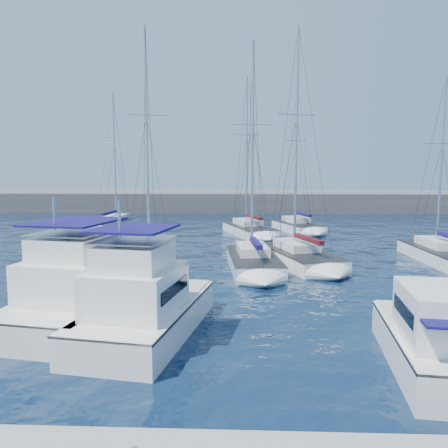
{
  "coord_description": "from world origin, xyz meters",
  "views": [
    {
      "loc": [
        2.08,
        -18.87,
        6.18
      ],
      "look_at": [
        0.97,
        8.62,
        3.0
      ],
      "focal_mm": 35.0,
      "sensor_mm": 36.0,
      "label": 1
    }
  ],
  "objects_px": {
    "sailboat_back_a": "(114,224)",
    "sailboat_mid_b": "(150,257)",
    "motor_yacht_port_inner": "(90,291)",
    "motor_yacht_stbd_inner": "(144,308)",
    "sailboat_mid_c": "(253,261)",
    "sailboat_back_b": "(249,230)",
    "sailboat_mid_e": "(442,255)",
    "sailboat_mid_d": "(299,257)",
    "sailboat_back_c": "(298,226)",
    "motor_yacht_stbd_outer": "(432,342)"
  },
  "relations": [
    {
      "from": "sailboat_back_a",
      "to": "sailboat_mid_b",
      "type": "bearing_deg",
      "value": -64.38
    },
    {
      "from": "motor_yacht_port_inner",
      "to": "motor_yacht_stbd_inner",
      "type": "bearing_deg",
      "value": -28.87
    },
    {
      "from": "motor_yacht_stbd_inner",
      "to": "motor_yacht_port_inner",
      "type": "bearing_deg",
      "value": 150.84
    },
    {
      "from": "sailboat_mid_c",
      "to": "sailboat_back_b",
      "type": "relative_size",
      "value": 0.92
    },
    {
      "from": "sailboat_mid_c",
      "to": "sailboat_mid_e",
      "type": "distance_m",
      "value": 13.73
    },
    {
      "from": "motor_yacht_port_inner",
      "to": "sailboat_mid_d",
      "type": "relative_size",
      "value": 0.65
    },
    {
      "from": "motor_yacht_stbd_inner",
      "to": "sailboat_back_c",
      "type": "height_order",
      "value": "sailboat_back_c"
    },
    {
      "from": "motor_yacht_port_inner",
      "to": "sailboat_mid_b",
      "type": "height_order",
      "value": "sailboat_mid_b"
    },
    {
      "from": "motor_yacht_port_inner",
      "to": "motor_yacht_stbd_outer",
      "type": "distance_m",
      "value": 13.42
    },
    {
      "from": "motor_yacht_port_inner",
      "to": "sailboat_back_b",
      "type": "relative_size",
      "value": 0.66
    },
    {
      "from": "sailboat_mid_d",
      "to": "sailboat_mid_e",
      "type": "relative_size",
      "value": 1.23
    },
    {
      "from": "motor_yacht_stbd_inner",
      "to": "sailboat_back_b",
      "type": "xyz_separation_m",
      "value": [
        4.46,
        28.09,
        -0.6
      ]
    },
    {
      "from": "motor_yacht_stbd_inner",
      "to": "sailboat_back_c",
      "type": "relative_size",
      "value": 0.53
    },
    {
      "from": "motor_yacht_port_inner",
      "to": "motor_yacht_stbd_outer",
      "type": "xyz_separation_m",
      "value": [
        12.52,
        -4.82,
        -0.19
      ]
    },
    {
      "from": "motor_yacht_stbd_inner",
      "to": "sailboat_back_a",
      "type": "xyz_separation_m",
      "value": [
        -10.64,
        32.23,
        -0.61
      ]
    },
    {
      "from": "sailboat_back_b",
      "to": "sailboat_back_c",
      "type": "relative_size",
      "value": 1.04
    },
    {
      "from": "sailboat_mid_c",
      "to": "sailboat_back_b",
      "type": "bearing_deg",
      "value": 84.45
    },
    {
      "from": "sailboat_back_a",
      "to": "sailboat_back_c",
      "type": "xyz_separation_m",
      "value": [
        20.38,
        -1.3,
        0.02
      ]
    },
    {
      "from": "motor_yacht_port_inner",
      "to": "sailboat_mid_e",
      "type": "distance_m",
      "value": 24.3
    },
    {
      "from": "sailboat_mid_b",
      "to": "sailboat_mid_c",
      "type": "xyz_separation_m",
      "value": [
        6.97,
        -1.16,
        -0.02
      ]
    },
    {
      "from": "sailboat_back_b",
      "to": "sailboat_back_c",
      "type": "distance_m",
      "value": 5.99
    },
    {
      "from": "sailboat_mid_e",
      "to": "sailboat_back_b",
      "type": "distance_m",
      "value": 18.72
    },
    {
      "from": "sailboat_mid_b",
      "to": "sailboat_back_c",
      "type": "distance_m",
      "value": 21.64
    },
    {
      "from": "motor_yacht_stbd_outer",
      "to": "sailboat_back_c",
      "type": "distance_m",
      "value": 33.46
    },
    {
      "from": "motor_yacht_port_inner",
      "to": "sailboat_mid_c",
      "type": "xyz_separation_m",
      "value": [
        7.31,
        9.63,
        -0.6
      ]
    },
    {
      "from": "motor_yacht_stbd_inner",
      "to": "motor_yacht_stbd_outer",
      "type": "height_order",
      "value": "motor_yacht_stbd_inner"
    },
    {
      "from": "motor_yacht_stbd_inner",
      "to": "sailboat_back_a",
      "type": "bearing_deg",
      "value": 117.82
    },
    {
      "from": "sailboat_mid_d",
      "to": "sailboat_mid_e",
      "type": "bearing_deg",
      "value": -9.72
    },
    {
      "from": "sailboat_mid_b",
      "to": "sailboat_back_b",
      "type": "distance_m",
      "value": 16.55
    },
    {
      "from": "sailboat_back_a",
      "to": "sailboat_back_b",
      "type": "relative_size",
      "value": 0.95
    },
    {
      "from": "sailboat_mid_c",
      "to": "sailboat_mid_e",
      "type": "xyz_separation_m",
      "value": [
        13.38,
        3.09,
        -0.03
      ]
    },
    {
      "from": "motor_yacht_stbd_outer",
      "to": "sailboat_mid_e",
      "type": "xyz_separation_m",
      "value": [
        8.17,
        17.53,
        -0.44
      ]
    },
    {
      "from": "sailboat_mid_b",
      "to": "sailboat_mid_d",
      "type": "relative_size",
      "value": 1.0
    },
    {
      "from": "motor_yacht_stbd_outer",
      "to": "sailboat_back_a",
      "type": "xyz_separation_m",
      "value": [
        -20.31,
        34.76,
        -0.42
      ]
    },
    {
      "from": "sailboat_mid_e",
      "to": "sailboat_back_c",
      "type": "relative_size",
      "value": 0.85
    },
    {
      "from": "sailboat_back_c",
      "to": "motor_yacht_stbd_inner",
      "type": "bearing_deg",
      "value": -125.09
    },
    {
      "from": "sailboat_mid_b",
      "to": "sailboat_mid_c",
      "type": "bearing_deg",
      "value": -27.09
    },
    {
      "from": "sailboat_mid_c",
      "to": "motor_yacht_stbd_outer",
      "type": "bearing_deg",
      "value": -75.7
    },
    {
      "from": "sailboat_back_b",
      "to": "motor_yacht_port_inner",
      "type": "bearing_deg",
      "value": -124.05
    },
    {
      "from": "sailboat_back_c",
      "to": "motor_yacht_stbd_outer",
      "type": "bearing_deg",
      "value": -107.72
    },
    {
      "from": "motor_yacht_stbd_outer",
      "to": "sailboat_back_b",
      "type": "bearing_deg",
      "value": 106.64
    },
    {
      "from": "motor_yacht_stbd_inner",
      "to": "sailboat_mid_e",
      "type": "bearing_deg",
      "value": 49.62
    },
    {
      "from": "motor_yacht_stbd_inner",
      "to": "sailboat_mid_b",
      "type": "bearing_deg",
      "value": 110.41
    },
    {
      "from": "sailboat_back_a",
      "to": "sailboat_back_c",
      "type": "distance_m",
      "value": 20.42
    },
    {
      "from": "sailboat_mid_c",
      "to": "sailboat_mid_d",
      "type": "height_order",
      "value": "sailboat_mid_d"
    },
    {
      "from": "sailboat_mid_b",
      "to": "sailboat_back_b",
      "type": "xyz_separation_m",
      "value": [
        6.97,
        15.01,
        -0.02
      ]
    },
    {
      "from": "motor_yacht_stbd_inner",
      "to": "motor_yacht_stbd_outer",
      "type": "xyz_separation_m",
      "value": [
        9.67,
        -2.53,
        -0.19
      ]
    },
    {
      "from": "sailboat_back_c",
      "to": "sailboat_back_b",
      "type": "bearing_deg",
      "value": -169.39
    },
    {
      "from": "motor_yacht_stbd_inner",
      "to": "sailboat_mid_e",
      "type": "height_order",
      "value": "sailboat_mid_e"
    },
    {
      "from": "motor_yacht_port_inner",
      "to": "sailboat_mid_d",
      "type": "xyz_separation_m",
      "value": [
        10.49,
        11.37,
        -0.6
      ]
    }
  ]
}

